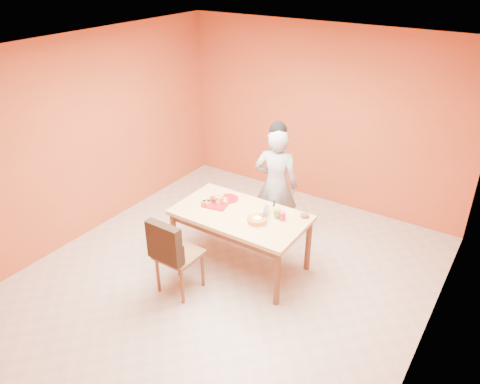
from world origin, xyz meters
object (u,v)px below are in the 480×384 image
Objects in this scene: dining_chair at (178,253)px; magenta_glass at (283,216)px; person at (276,185)px; dining_table at (240,220)px; egg_ornament at (278,213)px; pastry_platter at (217,203)px; sponge_cake at (257,220)px; checker_tin at (305,216)px; red_dinner_plate at (228,199)px.

magenta_glass is at bearing 49.40° from dining_chair.
person is 15.95× the size of magenta_glass.
dining_table is 0.48m from egg_ornament.
person reaches higher than pastry_platter.
pastry_platter is (-0.04, 0.82, 0.25)m from dining_chair.
person is 12.10× the size of egg_ornament.
dining_chair is 4.18× the size of sponge_cake.
sponge_cake is (0.66, -0.11, 0.03)m from pastry_platter.
person is at bearing 144.39° from checker_tin.
dining_table is at bearing 70.67° from person.
pastry_platter reaches higher than red_dinner_plate.
red_dinner_plate is at bearing 154.17° from sponge_cake.
egg_ornament is at bearing 20.14° from dining_table.
dining_table is at bearing -144.71° from egg_ornament.
magenta_glass reaches higher than sponge_cake.
magenta_glass is at bearing -4.91° from red_dinner_plate.
dining_chair is 1.67m from person.
egg_ornament is (0.76, 0.95, 0.31)m from dining_chair.
magenta_glass reaches higher than dining_table.
sponge_cake is 0.27m from egg_ornament.
pastry_platter is 2.95× the size of magenta_glass.
red_dinner_plate is at bearing 146.17° from dining_table.
red_dinner_plate is 1.05× the size of sponge_cake.
checker_tin is at bearing 46.98° from sponge_cake.
dining_table is 0.87m from dining_chair.
red_dinner_plate is 0.75m from egg_ornament.
person is (0.36, 1.61, 0.29)m from dining_chair.
checker_tin is (0.18, 0.20, -0.04)m from magenta_glass.
checker_tin is at bearing 47.94° from magenta_glass.
sponge_cake is at bearing 50.16° from dining_chair.
sponge_cake is at bearing -15.21° from dining_table.
sponge_cake is (0.60, -0.29, 0.03)m from red_dinner_plate.
person is 0.70m from red_dinner_plate.
pastry_platter is 2.97× the size of checker_tin.
dining_table is 0.54m from magenta_glass.
sponge_cake is 0.31m from magenta_glass.
dining_chair is 9.91× the size of magenta_glass.
magenta_glass is 0.28m from checker_tin.
dining_chair reaches higher than sponge_cake.
red_dinner_plate is at bearing 90.23° from dining_chair.
checker_tin is at bearing 27.24° from dining_table.
sponge_cake is at bearing 88.49° from person.
checker_tin is (0.68, 0.35, 0.11)m from dining_table.
egg_ornament is 1.32× the size of magenta_glass.
checker_tin is (0.40, 0.43, -0.02)m from sponge_cake.
dining_table is 0.39m from pastry_platter.
person is at bearing 105.87° from sponge_cake.
pastry_platter is at bearing -172.50° from magenta_glass.
checker_tin reaches higher than red_dinner_plate.
magenta_glass is at bearing 16.34° from dining_table.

